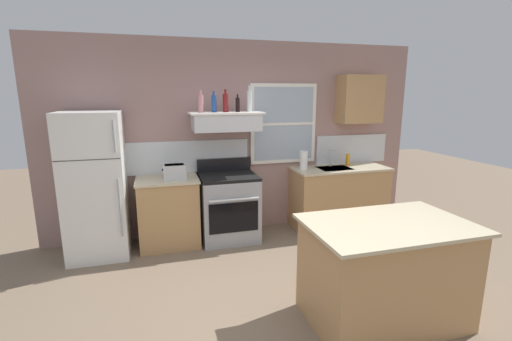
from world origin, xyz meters
The scene contains 18 objects.
ground_plane centered at (0.00, 0.00, 0.00)m, with size 16.00×16.00×0.00m, color #7A6651.
back_wall centered at (0.03, 2.23, 1.35)m, with size 5.40×0.11×2.70m.
refrigerator centered at (-1.90, 1.84, 0.89)m, with size 0.70×0.72×1.78m.
counter_left_of_stove centered at (-1.05, 1.90, 0.46)m, with size 0.79×0.63×0.91m.
toaster centered at (-0.95, 1.83, 1.01)m, with size 0.30×0.20×0.19m.
stove_range centered at (-0.25, 1.86, 0.46)m, with size 0.76×0.69×1.09m.
range_hood_shelf centered at (-0.25, 1.96, 1.62)m, with size 0.96×0.52×0.24m.
bottle_rose_pink centered at (-0.58, 1.91, 1.86)m, with size 0.07×0.07×0.28m.
bottle_blue_liqueur centered at (-0.41, 1.92, 1.86)m, with size 0.07×0.07×0.27m.
bottle_red_label_wine centered at (-0.25, 1.93, 1.87)m, with size 0.07×0.07×0.29m.
bottle_balsamic_dark centered at (-0.09, 1.92, 1.84)m, with size 0.06×0.06×0.23m.
bottle_clear_tall centered at (0.07, 1.94, 1.89)m, with size 0.06×0.06×0.34m.
counter_right_with_sink centered at (1.45, 1.90, 0.46)m, with size 1.43×0.63×0.91m.
sink_faucet centered at (1.35, 2.00, 1.08)m, with size 0.03×0.17×0.28m.
paper_towel_roll centered at (0.86, 1.90, 1.04)m, with size 0.11×0.11×0.27m, color white.
dish_soap_bottle centered at (1.63, 2.00, 1.00)m, with size 0.06×0.06×0.18m, color orange.
kitchen_island centered at (0.70, -0.28, 0.46)m, with size 1.40×0.90×0.91m.
upper_cabinet_right centered at (1.80, 2.04, 1.90)m, with size 0.64×0.32×0.70m.
Camera 1 is at (-1.17, -2.70, 1.98)m, focal length 24.84 mm.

